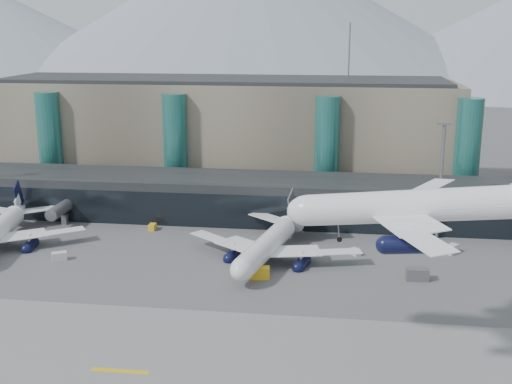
{
  "coord_description": "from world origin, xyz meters",
  "views": [
    {
      "loc": [
        8.36,
        -89.38,
        45.07
      ],
      "look_at": [
        -7.78,
        32.0,
        13.31
      ],
      "focal_mm": 45.0,
      "sensor_mm": 36.0,
      "label": 1
    }
  ],
  "objects_px": {
    "veh_h": "(259,273)",
    "veh_b": "(152,227)",
    "hero_jet": "(435,198)",
    "veh_c": "(417,274)",
    "jet_parked_mid": "(273,234)",
    "veh_g": "(355,252)",
    "jet_parked_left": "(0,223)",
    "veh_d": "(452,249)",
    "veh_a": "(59,256)",
    "lightmast_mid": "(441,174)"
  },
  "relations": [
    {
      "from": "veh_h",
      "to": "veh_b",
      "type": "bearing_deg",
      "value": 130.29
    },
    {
      "from": "hero_jet",
      "to": "veh_c",
      "type": "relative_size",
      "value": 9.19
    },
    {
      "from": "veh_c",
      "to": "veh_h",
      "type": "height_order",
      "value": "veh_c"
    },
    {
      "from": "hero_jet",
      "to": "jet_parked_mid",
      "type": "height_order",
      "value": "hero_jet"
    },
    {
      "from": "hero_jet",
      "to": "veh_g",
      "type": "height_order",
      "value": "hero_jet"
    },
    {
      "from": "jet_parked_mid",
      "to": "veh_c",
      "type": "bearing_deg",
      "value": -96.14
    },
    {
      "from": "jet_parked_left",
      "to": "veh_b",
      "type": "bearing_deg",
      "value": -75.76
    },
    {
      "from": "jet_parked_left",
      "to": "jet_parked_mid",
      "type": "distance_m",
      "value": 58.36
    },
    {
      "from": "jet_parked_left",
      "to": "veh_c",
      "type": "xyz_separation_m",
      "value": [
        85.95,
        -9.38,
        -3.46
      ]
    },
    {
      "from": "hero_jet",
      "to": "veh_d",
      "type": "xyz_separation_m",
      "value": [
        11.2,
        47.4,
        -23.13
      ]
    },
    {
      "from": "veh_a",
      "to": "veh_d",
      "type": "distance_m",
      "value": 79.21
    },
    {
      "from": "veh_a",
      "to": "veh_b",
      "type": "bearing_deg",
      "value": 31.53
    },
    {
      "from": "hero_jet",
      "to": "veh_d",
      "type": "height_order",
      "value": "hero_jet"
    },
    {
      "from": "jet_parked_mid",
      "to": "veh_a",
      "type": "xyz_separation_m",
      "value": [
        -41.75,
        -8.01,
        -3.84
      ]
    },
    {
      "from": "lightmast_mid",
      "to": "veh_c",
      "type": "xyz_separation_m",
      "value": [
        -6.81,
        -24.88,
        -13.3
      ]
    },
    {
      "from": "veh_b",
      "to": "veh_c",
      "type": "bearing_deg",
      "value": -112.37
    },
    {
      "from": "veh_a",
      "to": "veh_h",
      "type": "relative_size",
      "value": 0.74
    },
    {
      "from": "jet_parked_left",
      "to": "veh_a",
      "type": "relative_size",
      "value": 12.99
    },
    {
      "from": "veh_d",
      "to": "veh_h",
      "type": "distance_m",
      "value": 41.71
    },
    {
      "from": "hero_jet",
      "to": "jet_parked_left",
      "type": "xyz_separation_m",
      "value": [
        -83.29,
        41.26,
        -19.44
      ]
    },
    {
      "from": "hero_jet",
      "to": "veh_c",
      "type": "xyz_separation_m",
      "value": [
        2.66,
        31.88,
        -22.89
      ]
    },
    {
      "from": "hero_jet",
      "to": "veh_h",
      "type": "bearing_deg",
      "value": 140.39
    },
    {
      "from": "veh_b",
      "to": "veh_h",
      "type": "bearing_deg",
      "value": -133.25
    },
    {
      "from": "jet_parked_left",
      "to": "veh_h",
      "type": "relative_size",
      "value": 9.66
    },
    {
      "from": "veh_b",
      "to": "veh_g",
      "type": "distance_m",
      "value": 46.87
    },
    {
      "from": "lightmast_mid",
      "to": "veh_a",
      "type": "xyz_separation_m",
      "value": [
        -76.16,
        -23.74,
        -13.61
      ]
    },
    {
      "from": "lightmast_mid",
      "to": "veh_g",
      "type": "bearing_deg",
      "value": -143.88
    },
    {
      "from": "veh_a",
      "to": "veh_h",
      "type": "height_order",
      "value": "veh_h"
    },
    {
      "from": "hero_jet",
      "to": "veh_a",
      "type": "height_order",
      "value": "hero_jet"
    },
    {
      "from": "lightmast_mid",
      "to": "hero_jet",
      "type": "distance_m",
      "value": 58.34
    },
    {
      "from": "jet_parked_mid",
      "to": "veh_d",
      "type": "relative_size",
      "value": 12.32
    },
    {
      "from": "lightmast_mid",
      "to": "veh_h",
      "type": "xyz_separation_m",
      "value": [
        -35.64,
        -27.9,
        -13.35
      ]
    },
    {
      "from": "jet_parked_mid",
      "to": "veh_d",
      "type": "distance_m",
      "value": 36.88
    },
    {
      "from": "veh_b",
      "to": "veh_g",
      "type": "bearing_deg",
      "value": -103.82
    },
    {
      "from": "veh_d",
      "to": "veh_h",
      "type": "bearing_deg",
      "value": 153.42
    },
    {
      "from": "veh_b",
      "to": "veh_a",
      "type": "bearing_deg",
      "value": 148.65
    },
    {
      "from": "lightmast_mid",
      "to": "veh_d",
      "type": "relative_size",
      "value": 8.26
    },
    {
      "from": "hero_jet",
      "to": "veh_d",
      "type": "relative_size",
      "value": 11.94
    },
    {
      "from": "jet_parked_left",
      "to": "hero_jet",
      "type": "bearing_deg",
      "value": -126.3
    },
    {
      "from": "hero_jet",
      "to": "jet_parked_left",
      "type": "height_order",
      "value": "hero_jet"
    },
    {
      "from": "veh_a",
      "to": "veh_d",
      "type": "xyz_separation_m",
      "value": [
        77.89,
        14.39,
        0.07
      ]
    },
    {
      "from": "veh_b",
      "to": "veh_d",
      "type": "bearing_deg",
      "value": -96.82
    },
    {
      "from": "jet_parked_left",
      "to": "veh_h",
      "type": "xyz_separation_m",
      "value": [
        57.12,
        -12.4,
        -3.5
      ]
    },
    {
      "from": "lightmast_mid",
      "to": "veh_d",
      "type": "xyz_separation_m",
      "value": [
        1.72,
        -9.36,
        -13.53
      ]
    },
    {
      "from": "jet_parked_left",
      "to": "veh_g",
      "type": "xyz_separation_m",
      "value": [
        74.95,
        2.5,
        -3.93
      ]
    },
    {
      "from": "veh_a",
      "to": "veh_d",
      "type": "bearing_deg",
      "value": -17.32
    },
    {
      "from": "veh_a",
      "to": "veh_c",
      "type": "xyz_separation_m",
      "value": [
        69.35,
        -1.13,
        0.31
      ]
    },
    {
      "from": "hero_jet",
      "to": "veh_c",
      "type": "height_order",
      "value": "hero_jet"
    },
    {
      "from": "veh_d",
      "to": "veh_a",
      "type": "bearing_deg",
      "value": 137.49
    },
    {
      "from": "jet_parked_left",
      "to": "veh_b",
      "type": "height_order",
      "value": "jet_parked_left"
    }
  ]
}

